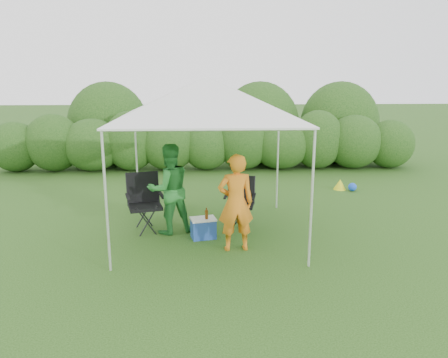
{
  "coord_description": "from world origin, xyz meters",
  "views": [
    {
      "loc": [
        -0.09,
        -7.11,
        2.87
      ],
      "look_at": [
        0.27,
        0.4,
        1.05
      ],
      "focal_mm": 35.0,
      "sensor_mm": 36.0,
      "label": 1
    }
  ],
  "objects_px": {
    "chair_right": "(240,198)",
    "woman": "(169,189)",
    "canopy": "(208,98)",
    "chair_left": "(144,198)",
    "man": "(236,203)",
    "cooler": "(203,228)"
  },
  "relations": [
    {
      "from": "chair_right",
      "to": "woman",
      "type": "xyz_separation_m",
      "value": [
        -1.33,
        -0.39,
        0.3
      ]
    },
    {
      "from": "canopy",
      "to": "woman",
      "type": "xyz_separation_m",
      "value": [
        -0.72,
        0.09,
        -1.63
      ]
    },
    {
      "from": "chair_left",
      "to": "man",
      "type": "height_order",
      "value": "man"
    },
    {
      "from": "canopy",
      "to": "man",
      "type": "bearing_deg",
      "value": -61.34
    },
    {
      "from": "chair_left",
      "to": "woman",
      "type": "relative_size",
      "value": 0.65
    },
    {
      "from": "woman",
      "to": "man",
      "type": "bearing_deg",
      "value": 119.69
    },
    {
      "from": "cooler",
      "to": "canopy",
      "type": "bearing_deg",
      "value": 52.53
    },
    {
      "from": "canopy",
      "to": "chair_right",
      "type": "xyz_separation_m",
      "value": [
        0.62,
        0.48,
        -1.93
      ]
    },
    {
      "from": "canopy",
      "to": "man",
      "type": "height_order",
      "value": "canopy"
    },
    {
      "from": "canopy",
      "to": "cooler",
      "type": "distance_m",
      "value": 2.29
    },
    {
      "from": "canopy",
      "to": "chair_right",
      "type": "bearing_deg",
      "value": 37.61
    },
    {
      "from": "canopy",
      "to": "chair_right",
      "type": "relative_size",
      "value": 3.3
    },
    {
      "from": "chair_left",
      "to": "woman",
      "type": "xyz_separation_m",
      "value": [
        0.49,
        -0.19,
        0.22
      ]
    },
    {
      "from": "cooler",
      "to": "woman",
      "type": "bearing_deg",
      "value": 139.6
    },
    {
      "from": "man",
      "to": "woman",
      "type": "relative_size",
      "value": 0.98
    },
    {
      "from": "woman",
      "to": "cooler",
      "type": "distance_m",
      "value": 0.94
    },
    {
      "from": "chair_left",
      "to": "canopy",
      "type": "bearing_deg",
      "value": -27.55
    },
    {
      "from": "chair_right",
      "to": "cooler",
      "type": "height_order",
      "value": "chair_right"
    },
    {
      "from": "chair_left",
      "to": "chair_right",
      "type": "bearing_deg",
      "value": -8.36
    },
    {
      "from": "chair_right",
      "to": "chair_left",
      "type": "distance_m",
      "value": 1.83
    },
    {
      "from": "chair_right",
      "to": "man",
      "type": "relative_size",
      "value": 0.58
    },
    {
      "from": "woman",
      "to": "cooler",
      "type": "xyz_separation_m",
      "value": [
        0.61,
        -0.32,
        -0.64
      ]
    }
  ]
}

